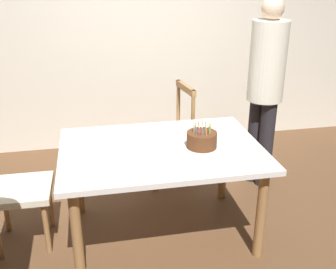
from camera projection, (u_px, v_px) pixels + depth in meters
name	position (u px, v px, depth m)	size (l,w,h in m)	color
ground	(162.00, 231.00, 3.25)	(6.40, 6.40, 0.00)	brown
back_wall	(130.00, 32.00, 4.41)	(6.40, 0.10, 2.60)	silver
dining_table	(161.00, 158.00, 2.99)	(1.47, 1.03, 0.74)	white
birthday_cake	(202.00, 141.00, 2.92)	(0.28, 0.28, 0.19)	silver
plate_near_celebrant	(108.00, 166.00, 2.68)	(0.22, 0.22, 0.01)	white
plate_far_side	(147.00, 136.00, 3.15)	(0.22, 0.22, 0.01)	white
fork_near_celebrant	(83.00, 170.00, 2.64)	(0.18, 0.02, 0.01)	silver
fork_far_side	(126.00, 137.00, 3.14)	(0.18, 0.02, 0.01)	silver
chair_spindle_back	(169.00, 136.00, 3.87)	(0.50, 0.50, 0.95)	beige
chair_upholstered	(6.00, 181.00, 2.92)	(0.45, 0.45, 0.95)	beige
person_guest	(266.00, 83.00, 3.61)	(0.32, 0.32, 1.74)	#262328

